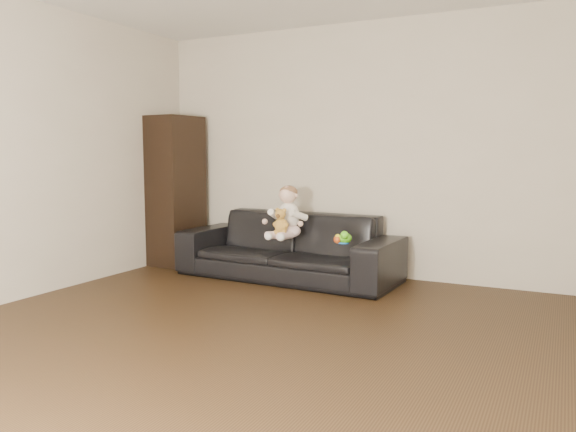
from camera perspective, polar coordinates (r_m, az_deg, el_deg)
The scene contains 10 objects.
floor at distance 3.53m, azimuth -4.96°, elevation -14.73°, with size 5.50×5.50×0.00m, color #302011.
wall_back at distance 5.82m, azimuth 9.26°, elevation 6.59°, with size 5.00×5.00×0.00m, color #BCB29E.
sofa at distance 5.73m, azimuth 0.00°, elevation -3.09°, with size 2.25×0.88×0.66m, color black.
cabinet at distance 6.54m, azimuth -11.29°, elevation 2.51°, with size 0.42×0.58×1.69m, color black.
shelf_item at distance 6.51m, azimuth -11.23°, elevation 5.84°, with size 0.18×0.25×0.28m, color silver.
baby at distance 5.55m, azimuth -0.07°, elevation 0.09°, with size 0.38×0.46×0.52m.
teddy_bear at distance 5.41m, azimuth -0.73°, elevation -0.57°, with size 0.14×0.14×0.25m.
toy_green at distance 5.27m, azimuth 5.84°, elevation -2.25°, with size 0.12×0.14×0.10m, color #5CDF1A.
toy_rattle at distance 5.26m, azimuth 5.06°, elevation -2.39°, with size 0.08×0.08×0.08m, color #CB4A17.
toy_blue_disc at distance 5.28m, azimuth 5.64°, elevation -2.71°, with size 0.10×0.10×0.01m, color blue.
Camera 1 is at (1.73, -2.81, 1.27)m, focal length 35.00 mm.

